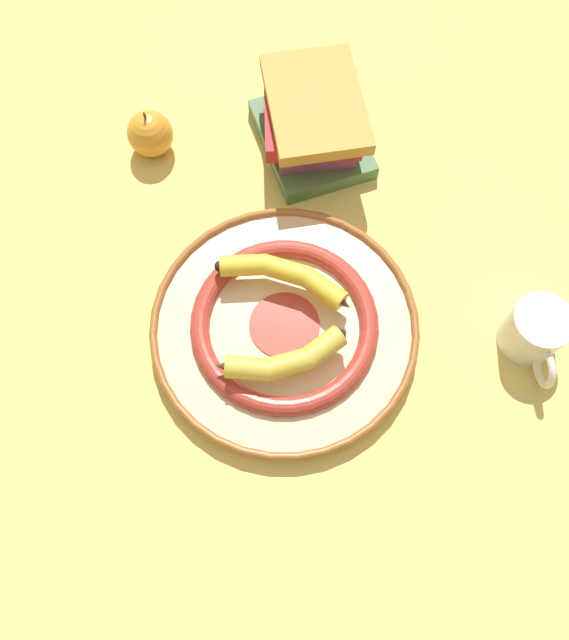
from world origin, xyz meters
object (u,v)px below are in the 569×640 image
object	(u,v)px
decorative_bowl	(284,326)
banana_a	(286,275)
apple	(150,134)
coffee_mug	(535,331)
banana_b	(284,361)
book_stack	(312,122)

from	to	relation	value
decorative_bowl	banana_a	bearing A→B (deg)	15.13
apple	banana_a	bearing A→B (deg)	-122.81
coffee_mug	apple	distance (m)	0.67
coffee_mug	apple	world-z (taller)	apple
decorative_bowl	banana_b	world-z (taller)	banana_b
banana_b	decorative_bowl	bearing A→B (deg)	72.88
banana_b	book_stack	bearing A→B (deg)	67.28
banana_b	coffee_mug	bearing A→B (deg)	-8.40
banana_a	coffee_mug	world-z (taller)	coffee_mug
decorative_bowl	banana_a	distance (m)	0.07
decorative_bowl	banana_a	world-z (taller)	banana_a
book_stack	coffee_mug	world-z (taller)	book_stack
book_stack	banana_a	bearing A→B (deg)	159.97
decorative_bowl	apple	world-z (taller)	apple
banana_a	book_stack	world-z (taller)	book_stack
apple	coffee_mug	bearing A→B (deg)	-103.75
banana_b	book_stack	distance (m)	0.40
apple	decorative_bowl	bearing A→B (deg)	-129.00
book_stack	coffee_mug	size ratio (longest dim) A/B	2.06
book_stack	banana_b	bearing A→B (deg)	162.29
banana_a	banana_b	bearing A→B (deg)	106.44
banana_a	book_stack	size ratio (longest dim) A/B	0.82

